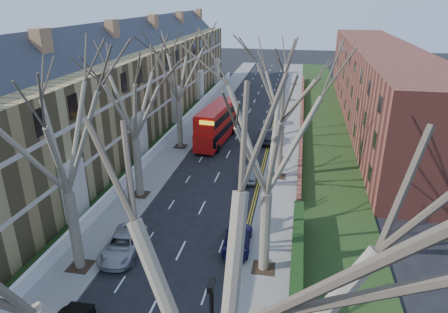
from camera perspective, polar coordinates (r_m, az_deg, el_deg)
The scene contains 17 objects.
pavement_left at distance 55.69m, azimuth -3.27°, elevation 5.31°, with size 3.00×102.00×0.12m, color slate.
pavement_right at distance 54.12m, azimuth 9.20°, elevation 4.56°, with size 3.00×102.00×0.12m, color slate.
terrace_left at distance 49.52m, azimuth -14.42°, elevation 9.08°, with size 9.70×78.00×13.60m.
flats_right at distance 57.72m, azimuth 21.25°, elevation 9.50°, with size 13.97×54.00×10.00m.
front_wall_left at distance 48.64m, azimuth -7.44°, elevation 3.35°, with size 0.30×78.00×1.00m.
grass_verge_right at distance 54.19m, azimuth 13.97°, elevation 4.30°, with size 6.00×102.00×0.06m.
tree_left_mid at distance 23.59m, azimuth -22.73°, elevation 4.36°, with size 10.50×10.50×14.71m.
tree_left_far at distance 32.17m, azimuth -13.11°, elevation 9.26°, with size 10.15×10.15×14.22m.
tree_left_dist at distance 43.17m, azimuth -6.75°, elevation 13.24°, with size 10.50×10.50×14.71m.
tree_right_near at distance 9.22m, azimuth -1.04°, elevation -19.97°, with size 10.85×10.85×15.20m.
tree_right_mid at distance 21.74m, azimuth 6.58°, elevation 4.55°, with size 10.50×10.50×14.71m.
tree_right_far at distance 35.39m, azimuth 8.47°, elevation 10.72°, with size 10.15×10.15×14.22m.
double_decker_bus at distance 46.40m, azimuth -1.05°, elevation 4.49°, with size 3.28×10.19×4.22m.
car_left_far at distance 27.96m, azimuth -14.20°, elevation -12.09°, with size 2.21×4.79×1.33m, color #9C9CA1.
car_right_near at distance 27.79m, azimuth 1.96°, elevation -11.62°, with size 1.79×4.41×1.28m, color #1B1855.
car_right_mid at distance 37.39m, azimuth 3.65°, elevation -2.32°, with size 1.55×3.86×1.31m, color #989BA0.
car_right_far at distance 47.20m, azimuth 6.05°, elevation 3.00°, with size 1.60×4.59×1.51m, color black.
Camera 1 is at (7.15, -12.70, 16.02)m, focal length 32.00 mm.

